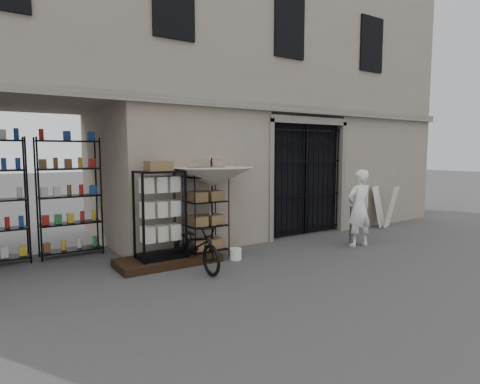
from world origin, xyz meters
TOP-DOWN VIEW (x-y plane):
  - ground at (0.00, 0.00)m, footprint 80.00×80.00m
  - main_building at (0.00, 4.00)m, footprint 14.00×4.00m
  - shop_recess at (-4.50, 2.80)m, footprint 3.00×1.70m
  - shop_shelving at (-4.55, 3.30)m, footprint 2.70×0.50m
  - iron_gate at (1.75, 2.28)m, footprint 2.50×0.21m
  - step_platform at (-2.40, 1.55)m, footprint 2.00×0.90m
  - display_cabinet at (-2.56, 1.52)m, footprint 0.96×0.74m
  - wire_rack at (-1.51, 1.62)m, footprint 0.84×0.65m
  - market_umbrella at (-1.40, 1.55)m, footprint 1.91×1.93m
  - white_bucket at (-1.11, 1.09)m, footprint 0.28×0.28m
  - bicycle at (-2.06, 0.96)m, footprint 0.60×0.90m
  - steel_bollard at (1.89, 0.63)m, footprint 0.21×0.21m
  - shopkeeper at (1.94, 0.51)m, footprint 0.87×1.86m
  - easel_sign at (4.40, 1.63)m, footprint 0.76×0.81m

SIDE VIEW (x-z plane):
  - ground at x=0.00m, z-range 0.00..0.00m
  - bicycle at x=-2.06m, z-range -0.85..0.85m
  - shopkeeper at x=1.94m, z-range -0.22..0.22m
  - step_platform at x=-2.40m, z-range 0.00..0.15m
  - white_bucket at x=-1.11m, z-range 0.00..0.23m
  - steel_bollard at x=1.89m, z-range 0.00..0.92m
  - easel_sign at x=4.40m, z-range 0.02..1.19m
  - wire_rack at x=-1.51m, z-range -0.02..1.77m
  - display_cabinet at x=-2.56m, z-range -0.01..1.83m
  - shop_shelving at x=-4.55m, z-range 0.00..2.50m
  - iron_gate at x=1.75m, z-range 0.00..3.00m
  - shop_recess at x=-4.50m, z-range 0.00..3.00m
  - market_umbrella at x=-1.40m, z-range 0.55..3.04m
  - main_building at x=0.00m, z-range 0.00..9.00m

